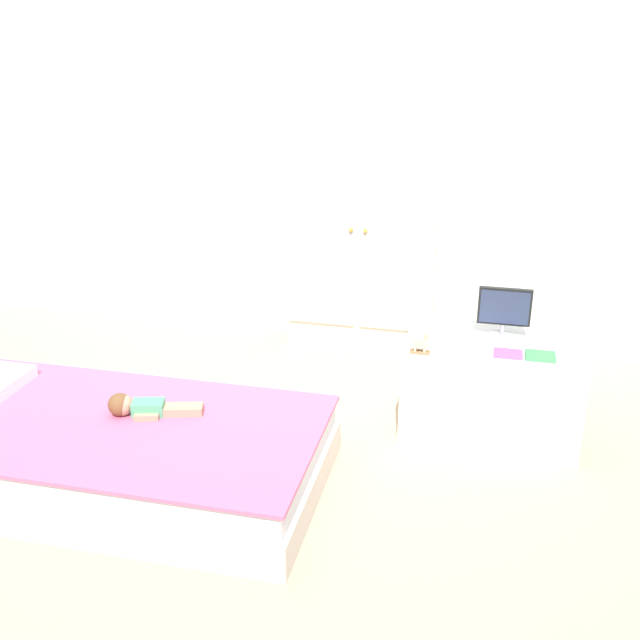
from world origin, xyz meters
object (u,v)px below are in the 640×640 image
at_px(bed, 111,451).
at_px(book_green, 540,356).
at_px(wardrobe, 362,225).
at_px(tv_stand, 490,386).
at_px(tv_monitor, 504,309).
at_px(rocking_horse_toy, 422,343).
at_px(book_purple, 508,354).
at_px(doll, 138,406).

height_order(bed, book_green, book_green).
height_order(wardrobe, book_green, wardrobe).
height_order(tv_stand, tv_monitor, tv_monitor).
distance_m(bed, rocking_horse_toy, 1.41).
xyz_separation_m(tv_stand, tv_monitor, (0.03, 0.09, 0.35)).
relative_size(bed, rocking_horse_toy, 16.24).
xyz_separation_m(bed, tv_stand, (1.53, 0.81, 0.08)).
bearing_deg(wardrobe, book_purple, -48.58).
relative_size(wardrobe, book_purple, 11.86).
height_order(bed, wardrobe, wardrobe).
distance_m(bed, doll, 0.22).
bearing_deg(book_green, bed, -158.23).
bearing_deg(wardrobe, tv_monitor, -42.33).
bearing_deg(wardrobe, book_green, -44.20).
height_order(rocking_horse_toy, book_purple, rocking_horse_toy).
distance_m(doll, book_purple, 1.61).
relative_size(wardrobe, book_green, 11.60).
xyz_separation_m(bed, wardrobe, (0.76, 1.63, 0.61)).
distance_m(tv_stand, book_purple, 0.26).
distance_m(bed, tv_monitor, 1.85).
bearing_deg(bed, wardrobe, 65.06).
height_order(tv_monitor, book_green, tv_monitor).
bearing_deg(tv_stand, book_green, -31.26).
height_order(bed, doll, doll).
xyz_separation_m(doll, tv_monitor, (1.46, 0.81, 0.26)).
xyz_separation_m(tv_stand, rocking_horse_toy, (-0.31, -0.19, 0.27)).
xyz_separation_m(bed, book_purple, (1.59, 0.69, 0.31)).
distance_m(wardrobe, book_green, 1.38).
xyz_separation_m(wardrobe, rocking_horse_toy, (0.46, -1.01, -0.26)).
relative_size(doll, tv_stand, 0.49).
bearing_deg(tv_monitor, doll, -150.96).
xyz_separation_m(tv_monitor, book_purple, (0.03, -0.21, -0.13)).
height_order(bed, book_purple, book_purple).
relative_size(rocking_horse_toy, book_purple, 0.87).
distance_m(doll, book_green, 1.74).
distance_m(wardrobe, tv_stand, 1.24).
xyz_separation_m(tv_stand, book_purple, (0.06, -0.12, 0.22)).
bearing_deg(book_green, rocking_horse_toy, -171.96).
xyz_separation_m(tv_stand, book_green, (0.20, -0.12, 0.23)).
xyz_separation_m(wardrobe, tv_stand, (0.77, -0.82, -0.53)).
height_order(doll, tv_monitor, tv_monitor).
height_order(wardrobe, tv_monitor, wardrobe).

